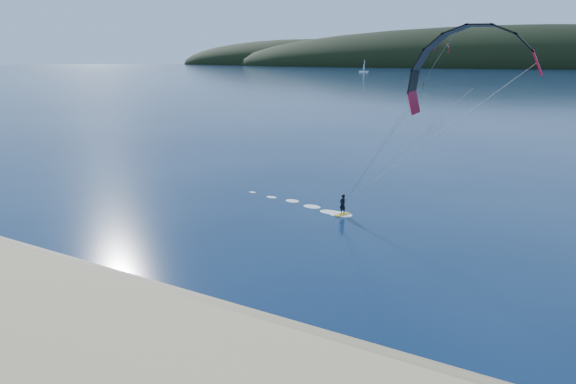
{
  "coord_description": "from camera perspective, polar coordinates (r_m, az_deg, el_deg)",
  "views": [
    {
      "loc": [
        16.32,
        -11.63,
        12.04
      ],
      "look_at": [
        4.74,
        10.0,
        5.0
      ],
      "focal_mm": 29.15,
      "sensor_mm": 36.0,
      "label": 1
    }
  ],
  "objects": [
    {
      "name": "headland",
      "position": [
        757.17,
        27.78,
        13.33
      ],
      "size": [
        1200.0,
        310.0,
        140.0
      ],
      "color": "black",
      "rests_on": "ground"
    },
    {
      "name": "sailboat",
      "position": [
        432.45,
        9.22,
        14.33
      ],
      "size": [
        8.23,
        5.21,
        11.55
      ],
      "color": "white",
      "rests_on": "ground"
    },
    {
      "name": "wet_sand",
      "position": [
        25.89,
        -15.54,
        -12.22
      ],
      "size": [
        220.0,
        2.5,
        0.1
      ],
      "color": "#80654A",
      "rests_on": "ground"
    },
    {
      "name": "kitesurfer_far",
      "position": [
        211.72,
        18.2,
        16.02
      ],
      "size": [
        11.14,
        6.11,
        17.42
      ],
      "color": "gold",
      "rests_on": "ground"
    },
    {
      "name": "ground",
      "position": [
        23.38,
        -23.39,
        -16.45
      ],
      "size": [
        1800.0,
        1800.0,
        0.0
      ],
      "primitive_type": "plane",
      "color": "#071736",
      "rests_on": "ground"
    },
    {
      "name": "kitesurfer_near",
      "position": [
        29.63,
        20.55,
        11.0
      ],
      "size": [
        23.92,
        7.05,
        14.31
      ],
      "color": "gold",
      "rests_on": "ground"
    }
  ]
}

